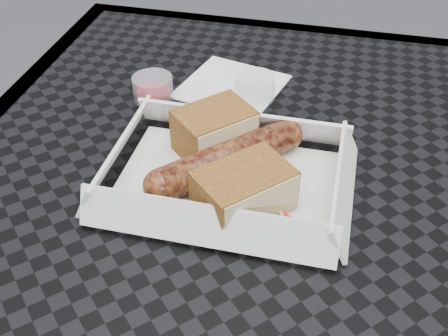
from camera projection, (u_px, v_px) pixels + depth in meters
name	position (u px, v px, depth m)	size (l,w,h in m)	color
patio_table	(299.00, 250.00, 0.61)	(0.80, 0.80, 0.74)	black
food_tray	(226.00, 183.00, 0.58)	(0.22, 0.15, 0.00)	white
bratwurst	(227.00, 159.00, 0.58)	(0.14, 0.15, 0.04)	brown
bread_near	(214.00, 131.00, 0.60)	(0.08, 0.06, 0.05)	brown
bread_far	(244.00, 190.00, 0.53)	(0.09, 0.06, 0.04)	brown
veg_garnish	(278.00, 227.00, 0.52)	(0.03, 0.03, 0.00)	red
napkin	(232.00, 86.00, 0.73)	(0.12, 0.12, 0.00)	white
condiment_cup_sauce	(153.00, 88.00, 0.70)	(0.05, 0.05, 0.03)	maroon
condiment_cup_empty	(255.00, 87.00, 0.70)	(0.05, 0.05, 0.03)	silver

